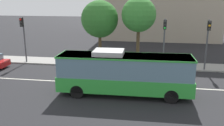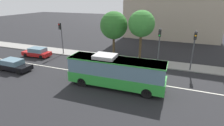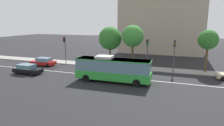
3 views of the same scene
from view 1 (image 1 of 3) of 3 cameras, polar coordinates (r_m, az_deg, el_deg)
The scene contains 9 objects.
ground_plane at distance 20.91m, azimuth 0.49°, elevation -5.05°, with size 160.00×160.00×0.00m, color black.
sidewalk_kerb at distance 27.09m, azimuth 2.55°, elevation -0.23°, with size 80.00×2.91×0.14m, color gray.
lane_centre_line at distance 20.91m, azimuth 0.49°, elevation -5.03°, with size 76.00×0.16×0.01m, color silver.
transit_bus at distance 18.16m, azimuth 2.89°, elevation -2.16°, with size 10.05×2.69×3.46m.
traffic_light_near_corner at distance 25.22m, azimuth 12.25°, elevation 6.43°, with size 0.33×0.62×5.20m.
traffic_light_mid_block at distance 28.79m, azimuth -20.23°, elevation 6.87°, with size 0.33×0.62×5.20m.
traffic_light_far_corner at distance 25.61m, azimuth 21.68°, elevation 5.84°, with size 0.33×0.62×5.20m.
street_tree_kerbside_left at distance 27.59m, azimuth -2.91°, elevation 10.29°, with size 4.18×4.18×7.03m.
street_tree_kerbside_right at distance 26.18m, azimuth 6.32°, elevation 11.19°, with size 3.68×3.68×7.35m.
Camera 1 is at (2.91, -19.44, 7.14)m, focal length 38.76 mm.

